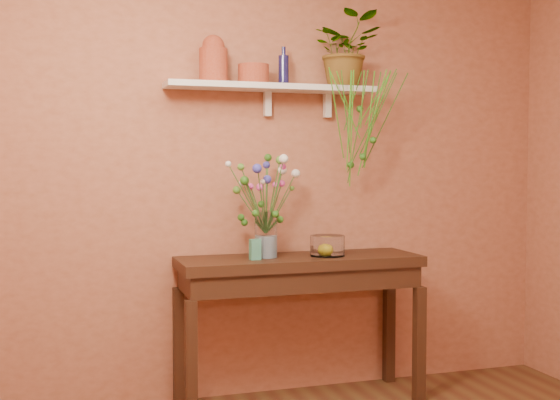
{
  "coord_description": "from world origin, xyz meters",
  "views": [
    {
      "loc": [
        -1.22,
        -2.27,
        1.46
      ],
      "look_at": [
        0.0,
        1.55,
        1.25
      ],
      "focal_mm": 45.37,
      "sensor_mm": 36.0,
      "label": 1
    }
  ],
  "objects_px": {
    "terracotta_jug": "(213,60)",
    "glass_vase": "(266,238)",
    "glass_bowl": "(327,247)",
    "sideboard": "(300,278)",
    "spider_plant": "(346,51)",
    "blue_bottle": "(284,70)",
    "bouquet": "(265,185)"
  },
  "relations": [
    {
      "from": "terracotta_jug",
      "to": "glass_vase",
      "type": "bearing_deg",
      "value": -20.74
    },
    {
      "from": "glass_bowl",
      "to": "terracotta_jug",
      "type": "bearing_deg",
      "value": 166.88
    },
    {
      "from": "glass_vase",
      "to": "glass_bowl",
      "type": "relative_size",
      "value": 1.33
    },
    {
      "from": "sideboard",
      "to": "spider_plant",
      "type": "height_order",
      "value": "spider_plant"
    },
    {
      "from": "glass_vase",
      "to": "spider_plant",
      "type": "bearing_deg",
      "value": 12.53
    },
    {
      "from": "blue_bottle",
      "to": "sideboard",
      "type": "bearing_deg",
      "value": -64.89
    },
    {
      "from": "glass_vase",
      "to": "bouquet",
      "type": "xyz_separation_m",
      "value": [
        -0.01,
        -0.02,
        0.32
      ]
    },
    {
      "from": "sideboard",
      "to": "bouquet",
      "type": "height_order",
      "value": "bouquet"
    },
    {
      "from": "spider_plant",
      "to": "glass_vase",
      "type": "relative_size",
      "value": 1.65
    },
    {
      "from": "terracotta_jug",
      "to": "bouquet",
      "type": "height_order",
      "value": "terracotta_jug"
    },
    {
      "from": "sideboard",
      "to": "blue_bottle",
      "type": "distance_m",
      "value": 1.28
    },
    {
      "from": "terracotta_jug",
      "to": "blue_bottle",
      "type": "bearing_deg",
      "value": 0.81
    },
    {
      "from": "terracotta_jug",
      "to": "glass_vase",
      "type": "xyz_separation_m",
      "value": [
        0.29,
        -0.11,
        -1.06
      ]
    },
    {
      "from": "spider_plant",
      "to": "bouquet",
      "type": "bearing_deg",
      "value": -166.08
    },
    {
      "from": "sideboard",
      "to": "glass_bowl",
      "type": "xyz_separation_m",
      "value": [
        0.17,
        -0.03,
        0.19
      ]
    },
    {
      "from": "sideboard",
      "to": "terracotta_jug",
      "type": "xyz_separation_m",
      "value": [
        -0.5,
        0.12,
        1.31
      ]
    },
    {
      "from": "sideboard",
      "to": "spider_plant",
      "type": "distance_m",
      "value": 1.45
    },
    {
      "from": "spider_plant",
      "to": "sideboard",
      "type": "bearing_deg",
      "value": -158.82
    },
    {
      "from": "terracotta_jug",
      "to": "blue_bottle",
      "type": "distance_m",
      "value": 0.44
    },
    {
      "from": "spider_plant",
      "to": "bouquet",
      "type": "height_order",
      "value": "spider_plant"
    },
    {
      "from": "bouquet",
      "to": "glass_bowl",
      "type": "distance_m",
      "value": 0.54
    },
    {
      "from": "blue_bottle",
      "to": "spider_plant",
      "type": "xyz_separation_m",
      "value": [
        0.42,
        0.01,
        0.14
      ]
    },
    {
      "from": "terracotta_jug",
      "to": "bouquet",
      "type": "bearing_deg",
      "value": -24.72
    },
    {
      "from": "blue_bottle",
      "to": "glass_vase",
      "type": "bearing_deg",
      "value": -141.78
    },
    {
      "from": "sideboard",
      "to": "glass_vase",
      "type": "xyz_separation_m",
      "value": [
        -0.21,
        0.01,
        0.25
      ]
    },
    {
      "from": "blue_bottle",
      "to": "bouquet",
      "type": "bearing_deg",
      "value": -140.15
    },
    {
      "from": "glass_bowl",
      "to": "spider_plant",
      "type": "bearing_deg",
      "value": 41.76
    },
    {
      "from": "terracotta_jug",
      "to": "spider_plant",
      "type": "bearing_deg",
      "value": 1.05
    },
    {
      "from": "sideboard",
      "to": "terracotta_jug",
      "type": "bearing_deg",
      "value": 166.15
    },
    {
      "from": "glass_vase",
      "to": "bouquet",
      "type": "height_order",
      "value": "bouquet"
    },
    {
      "from": "sideboard",
      "to": "glass_vase",
      "type": "bearing_deg",
      "value": 176.46
    },
    {
      "from": "spider_plant",
      "to": "glass_vase",
      "type": "bearing_deg",
      "value": -167.47
    }
  ]
}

